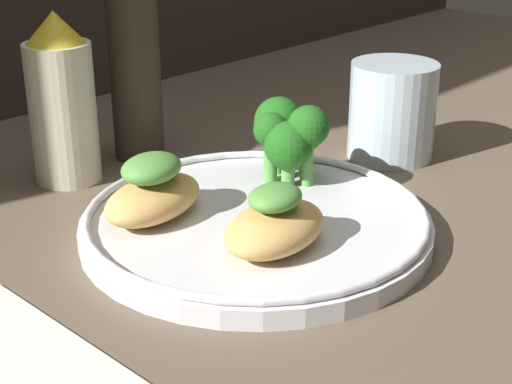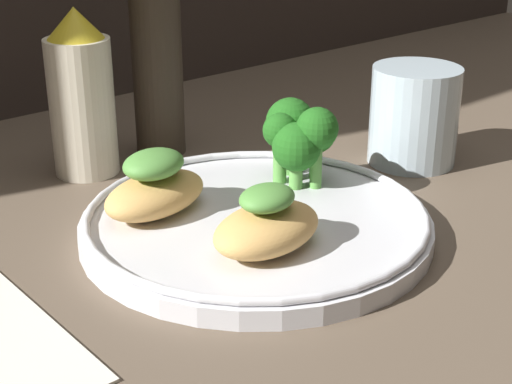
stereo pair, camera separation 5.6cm
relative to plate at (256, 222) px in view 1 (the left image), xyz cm
name	(u,v)px [view 1 (the left image)]	position (x,y,z in cm)	size (l,w,h in cm)	color
ground_plane	(256,241)	(0.00, 0.00, -1.49)	(180.00, 180.00, 1.00)	brown
plate	(256,222)	(0.00, 0.00, 0.00)	(25.50, 25.50, 2.00)	silver
grilled_meat_front	(275,224)	(-2.62, -4.17, 2.16)	(9.03, 6.53, 4.49)	tan
grilled_meat_middle	(153,192)	(-5.01, 5.43, 2.36)	(9.45, 6.77, 4.79)	tan
broccoli_bunch	(290,133)	(7.01, 2.94, 4.41)	(6.09, 7.01, 6.54)	#569942
sauce_bottle	(62,102)	(-3.14, 18.98, 5.86)	(5.52, 5.52, 14.31)	beige
pepper_grinder	(134,59)	(4.61, 18.98, 8.07)	(4.51, 4.51, 19.69)	#382D23
drinking_glass	(392,111)	(20.25, 2.16, 3.36)	(7.80, 7.80, 8.70)	silver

